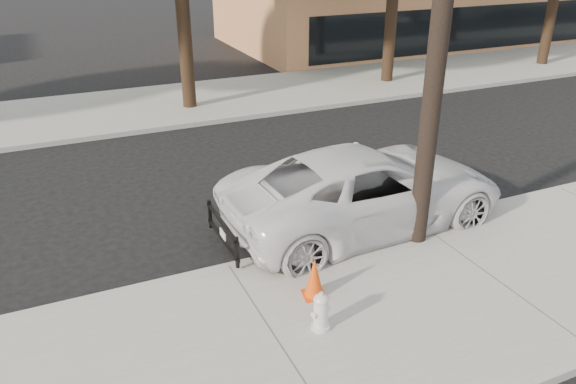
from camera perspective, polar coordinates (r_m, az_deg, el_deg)
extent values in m
plane|color=black|center=(11.89, -9.31, -2.93)|extent=(120.00, 120.00, 0.00)
cube|color=gray|center=(8.43, -1.11, -15.16)|extent=(90.00, 4.40, 0.15)
cube|color=gray|center=(19.66, -16.12, 8.04)|extent=(90.00, 5.00, 0.15)
cube|color=#9E9B93|center=(10.10, -6.08, -7.70)|extent=(90.00, 0.12, 0.16)
cube|color=#C47B51|center=(32.29, 11.51, 18.39)|extent=(18.00, 10.00, 4.00)
cylinder|color=black|center=(18.82, -10.47, 15.55)|extent=(0.44, 0.44, 4.75)
cylinder|color=black|center=(22.41, 10.41, 16.59)|extent=(0.44, 0.44, 4.40)
cylinder|color=black|center=(27.53, 25.24, 16.46)|extent=(0.44, 0.44, 4.60)
imported|color=silver|center=(11.37, 7.87, 0.37)|extent=(5.94, 2.93, 1.62)
cylinder|color=silver|center=(8.58, 3.31, -13.48)|extent=(0.29, 0.29, 0.05)
cylinder|color=silver|center=(8.45, 3.34, -12.31)|extent=(0.22, 0.22, 0.49)
ellipsoid|color=silver|center=(8.29, 3.39, -10.85)|extent=(0.23, 0.23, 0.16)
cylinder|color=silver|center=(8.42, 3.35, -12.04)|extent=(0.32, 0.17, 0.10)
cylinder|color=silver|center=(8.42, 3.35, -12.04)|extent=(0.16, 0.19, 0.13)
cube|color=#E0460B|center=(9.24, 2.64, -10.38)|extent=(0.42, 0.42, 0.02)
cone|color=#E0460B|center=(9.05, 2.68, -8.63)|extent=(0.37, 0.37, 0.70)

